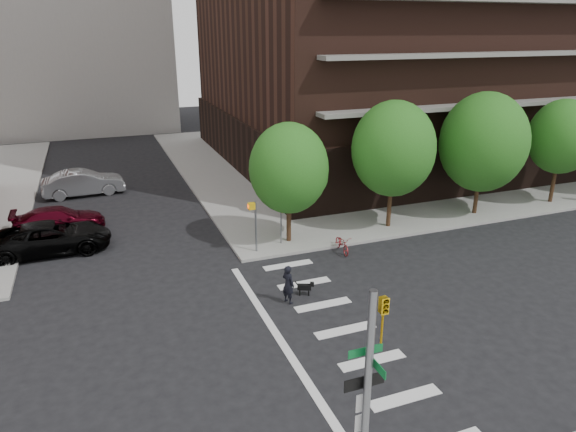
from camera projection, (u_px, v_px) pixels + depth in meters
name	position (u px, v px, depth m)	size (l,w,h in m)	color
ground	(269.00, 347.00, 18.17)	(120.00, 120.00, 0.00)	black
sidewalk_ne	(401.00, 154.00, 45.62)	(39.00, 33.00, 0.15)	gray
crosswalk	(326.00, 334.00, 18.91)	(3.85, 13.00, 0.01)	silver
tree_a	(289.00, 168.00, 25.57)	(4.00, 4.00, 5.90)	#301E11
tree_b	(393.00, 149.00, 27.41)	(4.50, 4.50, 6.65)	#301E11
tree_c	(483.00, 142.00, 29.46)	(5.00, 5.00, 6.80)	#301E11
tree_d	(562.00, 137.00, 31.51)	(4.00, 4.00, 6.20)	#301E11
pedestrian_signal	(261.00, 217.00, 25.25)	(2.18, 0.67, 2.60)	slate
parked_car_black	(52.00, 238.00, 25.61)	(5.65, 2.61, 1.57)	black
parked_car_maroon	(59.00, 219.00, 28.31)	(4.76, 1.93, 1.38)	#420411
parked_car_silver	(83.00, 183.00, 34.41)	(5.22, 1.82, 1.72)	#97999D
scooter	(342.00, 244.00, 25.77)	(0.58, 1.68, 0.88)	maroon
dog_walker	(288.00, 284.00, 20.85)	(0.40, 0.60, 1.65)	black
dog	(305.00, 287.00, 21.59)	(0.71, 0.43, 0.60)	black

